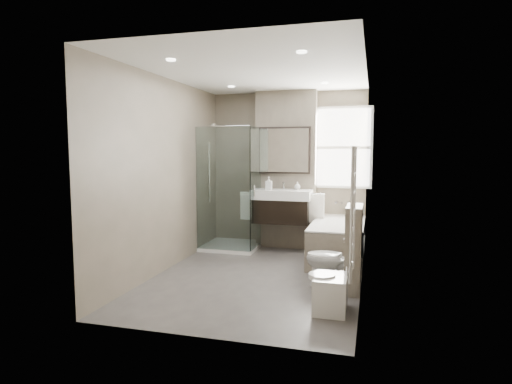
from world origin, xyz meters
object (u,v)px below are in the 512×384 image
(toilet, at_px, (333,260))
(vanity, at_px, (282,206))
(bathtub, at_px, (338,239))
(bidet, at_px, (330,293))

(toilet, bearing_deg, vanity, -136.08)
(bathtub, height_order, bidet, bathtub)
(bathtub, distance_m, bidet, 2.08)
(toilet, bearing_deg, bathtub, -164.84)
(bathtub, relative_size, bidet, 3.35)
(bathtub, relative_size, toilet, 2.37)
(vanity, relative_size, bathtub, 0.59)
(bidet, bearing_deg, vanity, 112.92)
(vanity, height_order, bathtub, vanity)
(bidet, bearing_deg, toilet, 93.34)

